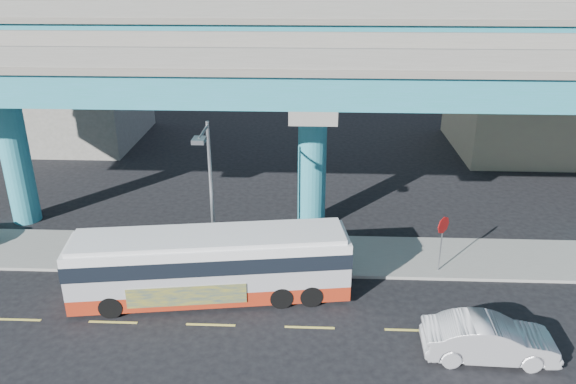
{
  "coord_description": "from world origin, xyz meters",
  "views": [
    {
      "loc": [
        -0.05,
        -18.94,
        13.76
      ],
      "look_at": [
        -1.06,
        4.0,
        4.08
      ],
      "focal_mm": 35.0,
      "sensor_mm": 36.0,
      "label": 1
    }
  ],
  "objects_px": {
    "transit_bus": "(211,263)",
    "stop_sign": "(443,232)",
    "sedan": "(489,339)",
    "street_lamp": "(208,180)"
  },
  "relations": [
    {
      "from": "sedan",
      "to": "stop_sign",
      "type": "xyz_separation_m",
      "value": [
        -0.6,
        5.95,
        1.37
      ]
    },
    {
      "from": "street_lamp",
      "to": "stop_sign",
      "type": "bearing_deg",
      "value": 3.93
    },
    {
      "from": "transit_bus",
      "to": "sedan",
      "type": "distance_m",
      "value": 11.44
    },
    {
      "from": "street_lamp",
      "to": "stop_sign",
      "type": "relative_size",
      "value": 2.58
    },
    {
      "from": "transit_bus",
      "to": "stop_sign",
      "type": "relative_size",
      "value": 4.34
    },
    {
      "from": "sedan",
      "to": "street_lamp",
      "type": "relative_size",
      "value": 0.68
    },
    {
      "from": "sedan",
      "to": "stop_sign",
      "type": "bearing_deg",
      "value": 7.63
    },
    {
      "from": "street_lamp",
      "to": "stop_sign",
      "type": "distance_m",
      "value": 10.85
    },
    {
      "from": "transit_bus",
      "to": "sedan",
      "type": "height_order",
      "value": "transit_bus"
    },
    {
      "from": "sedan",
      "to": "transit_bus",
      "type": "bearing_deg",
      "value": 73.8
    }
  ]
}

